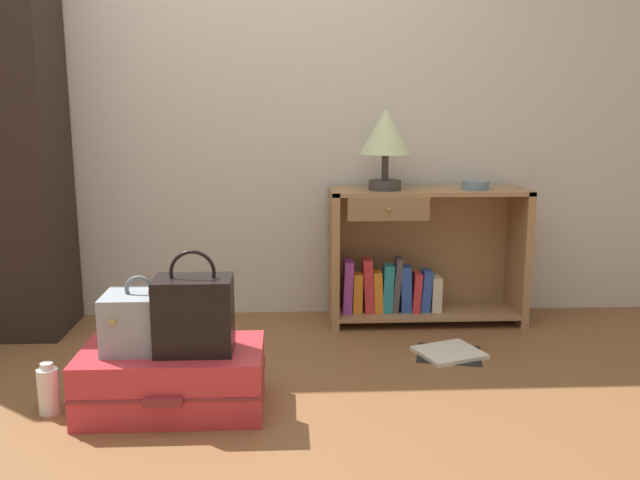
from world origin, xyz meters
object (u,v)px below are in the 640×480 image
at_px(handbag, 194,314).
at_px(bottle, 48,390).
at_px(bookshelf, 417,259).
at_px(table_lamp, 386,136).
at_px(suitcase_large, 173,378).
at_px(bowl, 475,185).
at_px(open_book_on_floor, 449,353).
at_px(train_case, 140,321).

relative_size(handbag, bottle, 1.95).
distance_m(bookshelf, handbag, 1.51).
height_order(table_lamp, handbag, table_lamp).
relative_size(table_lamp, handbag, 1.07).
bearing_deg(suitcase_large, bowl, 35.04).
distance_m(bowl, suitcase_large, 1.87).
bearing_deg(open_book_on_floor, handbag, -153.74).
xyz_separation_m(bowl, bottle, (-1.91, -1.03, -0.66)).
height_order(suitcase_large, open_book_on_floor, suitcase_large).
height_order(handbag, open_book_on_floor, handbag).
relative_size(bookshelf, suitcase_large, 1.49).
bearing_deg(table_lamp, suitcase_large, -133.49).
relative_size(bookshelf, train_case, 3.60).
height_order(table_lamp, train_case, table_lamp).
distance_m(table_lamp, bowl, 0.54).
bearing_deg(table_lamp, train_case, -136.86).
bearing_deg(train_case, bookshelf, 39.66).
xyz_separation_m(bowl, open_book_on_floor, (-0.23, -0.49, -0.74)).
bearing_deg(bookshelf, bottle, -146.44).
bearing_deg(suitcase_large, table_lamp, 46.51).
relative_size(train_case, bottle, 1.43).
xyz_separation_m(bowl, suitcase_large, (-1.44, -1.01, -0.63)).
distance_m(table_lamp, bottle, 1.98).
bearing_deg(train_case, handbag, -10.30).
bearing_deg(bottle, table_lamp, 35.85).
height_order(bookshelf, table_lamp, table_lamp).
height_order(train_case, open_book_on_floor, train_case).
bearing_deg(open_book_on_floor, table_lamp, 116.92).
xyz_separation_m(bookshelf, bowl, (0.29, -0.04, 0.40)).
height_order(bowl, handbag, bowl).
xyz_separation_m(train_case, bottle, (-0.36, -0.03, -0.26)).
bearing_deg(bowl, bookshelf, 171.72).
xyz_separation_m(table_lamp, train_case, (-1.07, -1.00, -0.65)).
distance_m(bowl, open_book_on_floor, 0.92).
bearing_deg(handbag, bowl, 37.78).
xyz_separation_m(bookshelf, bottle, (-1.62, -1.07, -0.25)).
height_order(bowl, train_case, bowl).
xyz_separation_m(bottle, open_book_on_floor, (1.68, 0.54, -0.09)).
relative_size(train_case, open_book_on_floor, 0.82).
bearing_deg(bowl, suitcase_large, -144.96).
bearing_deg(bowl, train_case, -147.13).
height_order(bowl, bottle, bowl).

